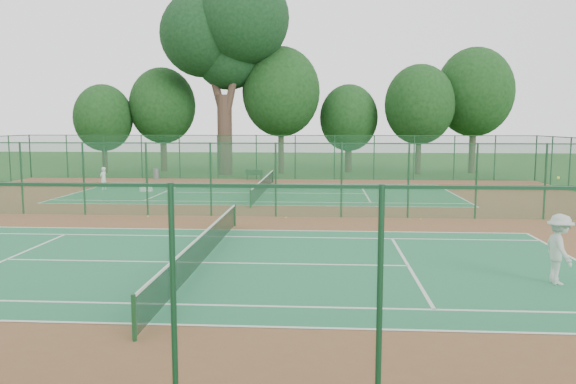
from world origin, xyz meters
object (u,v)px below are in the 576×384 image
(player_near, at_px, (559,249))
(big_tree, at_px, (225,33))
(bench, at_px, (254,175))
(kit_bag, at_px, (146,189))
(trash_bin, at_px, (156,174))
(player_far, at_px, (103,178))

(player_near, xyz_separation_m, big_tree, (-14.79, 32.87, 11.02))
(player_near, relative_size, bench, 1.43)
(bench, height_order, kit_bag, bench)
(player_near, height_order, big_tree, big_tree)
(trash_bin, relative_size, kit_bag, 1.07)
(trash_bin, bearing_deg, kit_bag, -77.54)
(player_far, height_order, trash_bin, player_far)
(player_far, xyz_separation_m, bench, (9.13, 7.14, -0.34))
(kit_bag, xyz_separation_m, big_tree, (3.07, 12.90, 11.84))
(player_near, bearing_deg, big_tree, 22.49)
(bench, relative_size, big_tree, 0.08)
(kit_bag, bearing_deg, bench, 69.55)
(player_near, height_order, bench, player_near)
(player_far, height_order, kit_bag, player_far)
(bench, bearing_deg, player_near, -67.99)
(player_near, height_order, kit_bag, player_near)
(kit_bag, bearing_deg, player_near, -31.07)
(trash_bin, bearing_deg, bench, -3.45)
(trash_bin, height_order, bench, trash_bin)
(player_near, xyz_separation_m, kit_bag, (-17.85, 19.96, -0.83))
(player_far, relative_size, kit_bag, 1.93)
(bench, bearing_deg, kit_bag, -128.55)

